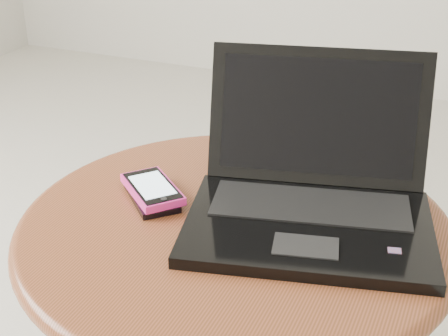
% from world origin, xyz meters
% --- Properties ---
extents(table, '(0.61, 0.61, 0.48)m').
position_xyz_m(table, '(-0.02, 0.04, 0.38)').
color(table, '#5A210F').
rests_on(table, ground).
extents(laptop, '(0.38, 0.35, 0.21)m').
position_xyz_m(laptop, '(0.07, 0.08, 0.52)').
color(laptop, black).
rests_on(laptop, table).
extents(phone_black, '(0.12, 0.11, 0.01)m').
position_xyz_m(phone_black, '(-0.15, 0.04, 0.49)').
color(phone_black, black).
rests_on(phone_black, table).
extents(phone_pink, '(0.12, 0.12, 0.01)m').
position_xyz_m(phone_pink, '(-0.16, 0.04, 0.50)').
color(phone_pink, '#FF2F9C').
rests_on(phone_pink, phone_black).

